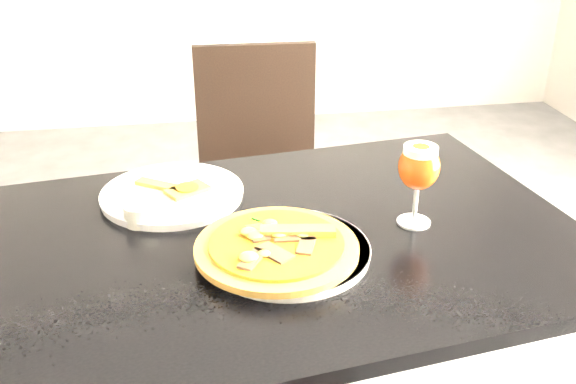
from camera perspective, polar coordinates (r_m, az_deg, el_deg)
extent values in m
cube|color=black|center=(1.29, -0.60, -4.33)|extent=(1.30, 0.95, 0.03)
cylinder|color=black|center=(1.76, -21.48, -11.80)|extent=(0.05, 0.05, 0.72)
cylinder|color=black|center=(1.94, 12.09, -6.49)|extent=(0.05, 0.05, 0.72)
cube|color=black|center=(2.09, -2.24, -0.53)|extent=(0.43, 0.43, 0.04)
cylinder|color=black|center=(2.06, -6.37, -8.79)|extent=(0.04, 0.04, 0.43)
cylinder|color=black|center=(2.09, 3.06, -8.07)|extent=(0.04, 0.04, 0.43)
cylinder|color=black|center=(2.34, -6.72, -4.05)|extent=(0.04, 0.04, 0.43)
cylinder|color=black|center=(2.37, 1.50, -3.49)|extent=(0.04, 0.04, 0.43)
cube|color=black|center=(2.17, -2.89, 7.62)|extent=(0.40, 0.04, 0.42)
cylinder|color=silver|center=(1.21, -0.06, -5.25)|extent=(0.36, 0.36, 0.02)
cylinder|color=#9F5E26|center=(1.19, -1.02, -4.98)|extent=(0.31, 0.31, 0.01)
cylinder|color=#A9530E|center=(1.19, -1.02, -4.58)|extent=(0.25, 0.25, 0.01)
cube|color=#472D1E|center=(1.19, 0.54, -4.22)|extent=(0.06, 0.03, 0.00)
cube|color=#472D1E|center=(1.23, -0.60, -3.07)|extent=(0.05, 0.07, 0.00)
cube|color=#472D1E|center=(1.21, -4.22, -3.52)|extent=(0.07, 0.06, 0.00)
cube|color=#472D1E|center=(1.16, -2.18, -4.93)|extent=(0.07, 0.06, 0.00)
cube|color=#472D1E|center=(1.14, 0.20, -5.59)|extent=(0.05, 0.07, 0.00)
ellipsoid|color=#CFD043|center=(1.19, -0.19, -3.91)|extent=(0.03, 0.03, 0.01)
ellipsoid|color=#CFD043|center=(1.25, -0.54, -2.47)|extent=(0.03, 0.03, 0.01)
ellipsoid|color=#CFD043|center=(1.20, -1.66, -3.82)|extent=(0.03, 0.03, 0.01)
ellipsoid|color=#CFD043|center=(1.19, -4.67, -4.00)|extent=(0.03, 0.03, 0.01)
ellipsoid|color=#CFD043|center=(1.17, -1.88, -4.57)|extent=(0.03, 0.03, 0.01)
ellipsoid|color=#CFD043|center=(1.12, -1.57, -6.21)|extent=(0.03, 0.03, 0.01)
ellipsoid|color=#CFD043|center=(1.17, -0.38, -4.67)|extent=(0.03, 0.03, 0.01)
ellipsoid|color=#CFD043|center=(1.17, 2.68, -4.46)|extent=(0.03, 0.03, 0.01)
cube|color=#0D4C11|center=(1.20, -0.85, -4.01)|extent=(0.01, 0.02, 0.00)
cube|color=#0D4C11|center=(1.22, -2.08, -3.36)|extent=(0.01, 0.02, 0.00)
cube|color=#0D4C11|center=(1.21, -4.60, -3.65)|extent=(0.02, 0.01, 0.00)
cube|color=#0D4C11|center=(1.18, -2.55, -4.65)|extent=(0.02, 0.01, 0.00)
cube|color=#0D4C11|center=(1.14, -2.82, -5.82)|extent=(0.02, 0.02, 0.00)
cube|color=#0D4C11|center=(1.17, -0.92, -4.80)|extent=(0.00, 0.02, 0.00)
cube|color=#0D4C11|center=(1.15, 0.77, -5.23)|extent=(0.02, 0.02, 0.00)
cube|color=#0D4C11|center=(1.18, 2.95, -4.46)|extent=(0.02, 0.01, 0.00)
cube|color=#0D4C11|center=(1.20, 0.22, -3.91)|extent=(0.02, 0.01, 0.00)
cube|color=#9F5E26|center=(1.19, 1.31, -3.97)|extent=(0.14, 0.05, 0.01)
cylinder|color=silver|center=(1.44, -10.24, -0.18)|extent=(0.37, 0.37, 0.02)
cube|color=#9F5E26|center=(1.46, -11.44, 0.61)|extent=(0.10, 0.08, 0.01)
cube|color=#9F5E26|center=(1.42, -8.94, 0.18)|extent=(0.10, 0.09, 0.01)
cylinder|color=#A9530E|center=(1.42, -8.96, 0.40)|extent=(0.05, 0.05, 0.00)
cube|color=#9F5E26|center=(1.35, -7.76, -2.11)|extent=(0.10, 0.08, 0.01)
cylinder|color=silver|center=(1.34, -13.01, -1.92)|extent=(0.06, 0.06, 0.04)
cylinder|color=gold|center=(1.34, -13.08, -1.35)|extent=(0.06, 0.06, 0.01)
cylinder|color=silver|center=(1.34, 11.10, -2.62)|extent=(0.07, 0.07, 0.00)
cylinder|color=silver|center=(1.32, 11.25, -1.12)|extent=(0.01, 0.01, 0.07)
ellipsoid|color=#A43C0F|center=(1.29, 11.57, 2.22)|extent=(0.08, 0.08, 0.09)
cylinder|color=white|center=(1.27, 11.72, 3.68)|extent=(0.07, 0.07, 0.02)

